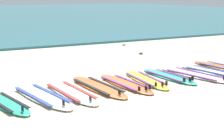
% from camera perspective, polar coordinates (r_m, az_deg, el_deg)
% --- Properties ---
extents(ground_plane, '(80.00, 80.00, 0.00)m').
position_cam_1_polar(ground_plane, '(8.80, 2.80, -2.46)').
color(ground_plane, beige).
extents(surfboard_1, '(0.97, 2.10, 0.18)m').
position_cam_1_polar(surfboard_1, '(7.54, -17.62, -5.41)').
color(surfboard_1, '#2DB793').
rests_on(surfboard_1, ground).
extents(surfboard_2, '(1.12, 2.64, 0.18)m').
position_cam_1_polar(surfboard_2, '(7.87, -11.92, -4.32)').
color(surfboard_2, silver).
rests_on(surfboard_2, ground).
extents(surfboard_3, '(0.87, 2.50, 0.18)m').
position_cam_1_polar(surfboard_3, '(8.05, -7.06, -3.75)').
color(surfboard_3, white).
rests_on(surfboard_3, ground).
extents(surfboard_4, '(0.87, 2.52, 0.18)m').
position_cam_1_polar(surfboard_4, '(8.46, -2.40, -2.85)').
color(surfboard_4, orange).
rests_on(surfboard_4, ground).
extents(surfboard_5, '(0.77, 2.36, 0.18)m').
position_cam_1_polar(surfboard_5, '(8.74, 2.23, -2.32)').
color(surfboard_5, orange).
rests_on(surfboard_5, ground).
extents(surfboard_6, '(0.73, 2.29, 0.18)m').
position_cam_1_polar(surfboard_6, '(9.18, 5.75, -1.64)').
color(surfboard_6, yellow).
rests_on(surfboard_6, ground).
extents(surfboard_7, '(0.73, 2.22, 0.18)m').
position_cam_1_polar(surfboard_7, '(9.64, 9.60, -1.06)').
color(surfboard_7, '#2DB793').
rests_on(surfboard_7, ground).
extents(surfboard_8, '(1.13, 2.57, 0.18)m').
position_cam_1_polar(surfboard_8, '(9.97, 13.94, -0.79)').
color(surfboard_8, silver).
rests_on(surfboard_8, ground).
extents(surfboard_9, '(0.94, 2.28, 0.18)m').
position_cam_1_polar(surfboard_9, '(10.52, 16.40, -0.24)').
color(surfboard_9, white).
rests_on(surfboard_9, ground).
extents(seaweed_clump_near_shoreline, '(0.19, 0.15, 0.07)m').
position_cam_1_polar(seaweed_clump_near_shoreline, '(13.27, 4.95, 2.84)').
color(seaweed_clump_near_shoreline, '#384723').
rests_on(seaweed_clump_near_shoreline, ground).
extents(seaweed_clump_mid_sand, '(0.16, 0.13, 0.06)m').
position_cam_1_polar(seaweed_clump_mid_sand, '(15.52, 2.04, 4.31)').
color(seaweed_clump_mid_sand, '#4C4228').
rests_on(seaweed_clump_mid_sand, ground).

